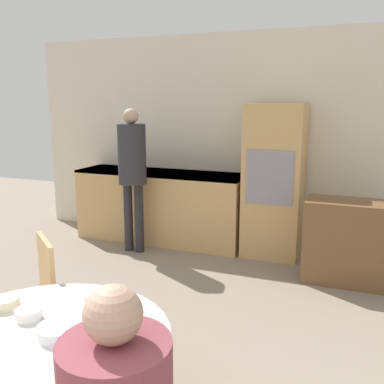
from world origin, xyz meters
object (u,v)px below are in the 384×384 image
(sideboard, at_px, (354,243))
(person_standing, at_px, (132,164))
(chair_far_left, at_px, (34,305))
(oven_unit, at_px, (274,181))
(bowl_far, at_px, (59,331))
(cup, at_px, (91,303))
(bowl_centre, at_px, (28,314))
(bowl_near, at_px, (6,303))

(sideboard, bearing_deg, person_standing, 179.60)
(chair_far_left, bearing_deg, oven_unit, 111.28)
(person_standing, distance_m, bowl_far, 3.25)
(oven_unit, bearing_deg, cup, -95.09)
(bowl_centre, relative_size, bowl_far, 0.66)
(bowl_far, bearing_deg, sideboard, 68.15)
(cup, xyz_separation_m, bowl_far, (0.01, -0.26, -0.01))
(oven_unit, xyz_separation_m, person_standing, (-1.57, -0.51, 0.18))
(bowl_near, xyz_separation_m, bowl_far, (0.42, -0.12, 0.00))
(person_standing, xyz_separation_m, cup, (1.28, -2.71, -0.26))
(cup, relative_size, bowl_centre, 0.61)
(sideboard, relative_size, cup, 12.63)
(sideboard, xyz_separation_m, person_standing, (-2.47, 0.02, 0.65))
(cup, height_order, bowl_near, cup)
(oven_unit, bearing_deg, chair_far_left, -107.63)
(person_standing, relative_size, bowl_near, 12.56)
(person_standing, bearing_deg, chair_far_left, -75.21)
(chair_far_left, bearing_deg, bowl_centre, -10.11)
(oven_unit, relative_size, bowl_near, 12.96)
(bowl_near, bearing_deg, bowl_far, -16.08)
(bowl_far, bearing_deg, person_standing, 113.48)
(bowl_near, bearing_deg, person_standing, 106.94)
(bowl_centre, bearing_deg, cup, 38.86)
(cup, bearing_deg, bowl_far, -87.91)
(oven_unit, distance_m, sideboard, 1.15)
(person_standing, bearing_deg, bowl_far, -66.52)
(sideboard, height_order, bowl_near, sideboard)
(person_standing, relative_size, bowl_far, 9.05)
(oven_unit, xyz_separation_m, cup, (-0.29, -3.22, -0.08))
(sideboard, xyz_separation_m, cup, (-1.19, -2.70, 0.39))
(sideboard, xyz_separation_m, bowl_centre, (-1.42, -2.88, 0.37))
(chair_far_left, distance_m, bowl_far, 0.89)
(bowl_centre, distance_m, bowl_far, 0.25)
(oven_unit, distance_m, bowl_far, 3.49)
(bowl_far, bearing_deg, bowl_near, 163.92)
(cup, distance_m, bowl_near, 0.44)
(chair_far_left, xyz_separation_m, bowl_near, (0.23, -0.43, 0.26))
(chair_far_left, relative_size, bowl_centre, 7.69)
(chair_far_left, xyz_separation_m, person_standing, (-0.64, 2.42, 0.53))
(sideboard, height_order, person_standing, person_standing)
(bowl_near, distance_m, bowl_far, 0.44)
(chair_far_left, distance_m, person_standing, 2.55)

